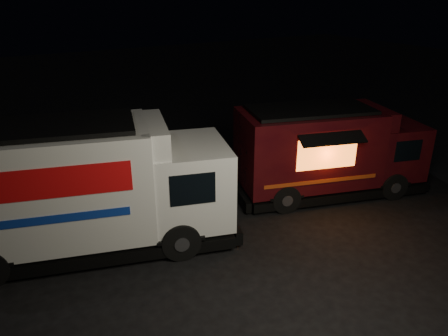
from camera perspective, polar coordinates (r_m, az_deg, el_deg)
ground at (r=12.35m, az=3.58°, el=-9.75°), size 80.00×80.00×0.00m
white_truck at (r=11.91m, az=-17.42°, el=-2.43°), size 8.25×4.76×3.54m
red_truck at (r=15.05m, az=13.76°, el=2.27°), size 6.93×4.17×3.03m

